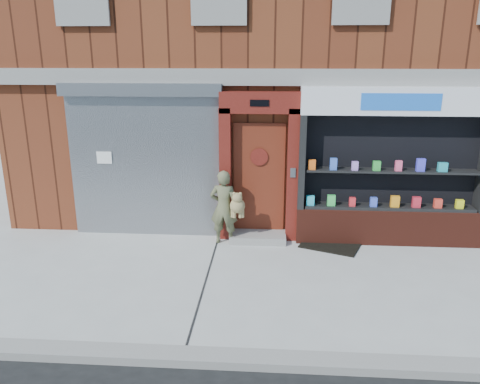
{
  "coord_description": "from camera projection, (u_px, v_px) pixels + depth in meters",
  "views": [
    {
      "loc": [
        -0.51,
        -6.92,
        3.59
      ],
      "look_at": [
        -1.06,
        1.0,
        1.21
      ],
      "focal_mm": 35.0,
      "sensor_mm": 36.0,
      "label": 1
    }
  ],
  "objects": [
    {
      "name": "curb",
      "position": [
        311.0,
        363.0,
        5.54
      ],
      "size": [
        60.0,
        0.3,
        0.12
      ],
      "primitive_type": "cube",
      "color": "gray",
      "rests_on": "ground"
    },
    {
      "name": "woman",
      "position": [
        225.0,
        207.0,
        8.96
      ],
      "size": [
        0.69,
        0.44,
        1.46
      ],
      "color": "brown",
      "rests_on": "ground"
    },
    {
      "name": "shutter_bay",
      "position": [
        145.0,
        152.0,
        9.16
      ],
      "size": [
        3.1,
        0.3,
        3.04
      ],
      "color": "gray",
      "rests_on": "ground"
    },
    {
      "name": "doormat",
      "position": [
        330.0,
        245.0,
        9.05
      ],
      "size": [
        1.27,
        1.1,
        0.03
      ],
      "primitive_type": "cube",
      "rotation": [
        0.0,
        0.0,
        -0.38
      ],
      "color": "black",
      "rests_on": "ground"
    },
    {
      "name": "pharmacy_bay",
      "position": [
        391.0,
        174.0,
        8.84
      ],
      "size": [
        3.5,
        0.41,
        3.0
      ],
      "color": "#521D13",
      "rests_on": "ground"
    },
    {
      "name": "ground",
      "position": [
        301.0,
        282.0,
        7.61
      ],
      "size": [
        80.0,
        80.0,
        0.0
      ],
      "primitive_type": "plane",
      "color": "#9E9E99",
      "rests_on": "ground"
    },
    {
      "name": "building",
      "position": [
        293.0,
        36.0,
        12.19
      ],
      "size": [
        12.0,
        8.16,
        8.0
      ],
      "color": "#5C2715",
      "rests_on": "ground"
    },
    {
      "name": "red_door_bay",
      "position": [
        259.0,
        167.0,
        9.02
      ],
      "size": [
        1.52,
        0.58,
        2.9
      ],
      "color": "#4E120D",
      "rests_on": "ground"
    }
  ]
}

